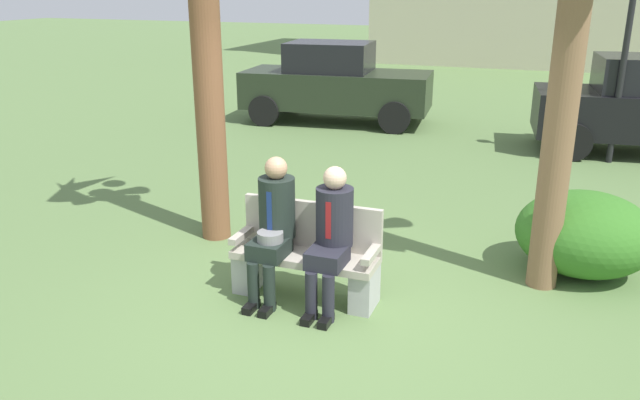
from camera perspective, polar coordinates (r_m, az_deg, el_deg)
The scene contains 7 objects.
ground_plane at distance 5.88m, azimuth -0.16°, elevation -10.10°, with size 80.00×80.00×0.00m, color #5B7944.
park_bench at distance 6.04m, azimuth -1.17°, elevation -5.08°, with size 1.37×0.44×0.90m.
seated_man_left at distance 5.91m, azimuth -4.19°, elevation -2.00°, with size 0.34×0.72×1.35m.
seated_man_right at distance 5.71m, azimuth 1.02°, elevation -2.84°, with size 0.34×0.72×1.32m.
shrub_near_bench at distance 7.03m, azimuth 22.54°, elevation -2.78°, with size 1.37×1.25×0.85m, color #357324.
parked_car_near at distance 13.70m, azimuth 1.36°, elevation 10.40°, with size 4.03×2.02×1.68m.
street_lamp at distance 11.40m, azimuth 25.85°, elevation 13.70°, with size 0.24×0.24×3.56m.
Camera 1 is at (1.82, -4.81, 2.84)m, focal length 35.85 mm.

